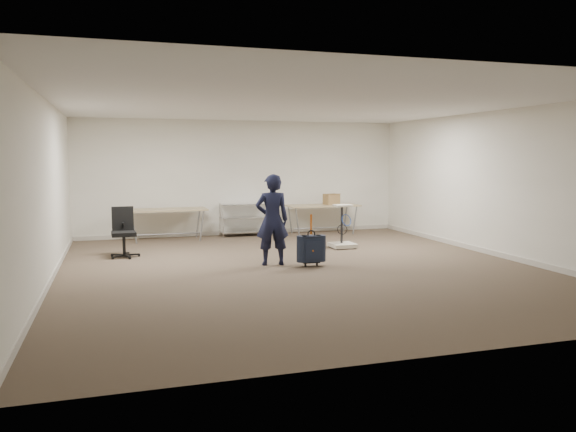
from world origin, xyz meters
name	(u,v)px	position (x,y,z in m)	size (l,w,h in m)	color
ground	(300,268)	(0.00, 0.00, 0.00)	(9.00, 9.00, 0.00)	#413427
room_shell	(278,252)	(0.00, 1.38, 0.05)	(8.00, 9.00, 9.00)	silver
folding_table_left	(167,211)	(-1.90, 3.95, 0.68)	(1.80, 0.75, 0.73)	#99875E
folding_table_right	(322,207)	(1.90, 3.95, 0.68)	(1.80, 0.75, 0.73)	#99875E
wire_shelf	(246,218)	(0.00, 4.20, 0.44)	(1.22, 0.47, 0.80)	silver
person	(272,220)	(-0.38, 0.41, 0.81)	(0.59, 0.39, 1.62)	black
suitcase	(311,249)	(0.23, 0.07, 0.31)	(0.35, 0.21, 0.92)	black
office_chair	(124,242)	(-2.89, 2.02, 0.29)	(0.58, 0.58, 0.96)	black
equipment_cart	(343,237)	(1.54, 1.78, 0.24)	(0.50, 0.50, 0.92)	beige
cardboard_box	(331,199)	(2.15, 3.98, 0.86)	(0.35, 0.27, 0.27)	#9E6E49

